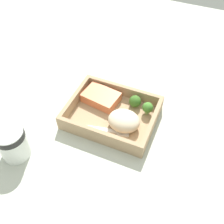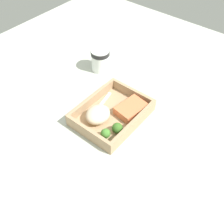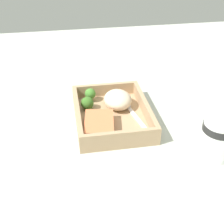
{
  "view_description": "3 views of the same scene",
  "coord_description": "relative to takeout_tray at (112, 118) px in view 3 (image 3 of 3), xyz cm",
  "views": [
    {
      "loc": [
        19.65,
        -46.44,
        60.69
      ],
      "look_at": [
        0.0,
        0.0,
        2.7
      ],
      "focal_mm": 42.0,
      "sensor_mm": 36.0,
      "label": 1
    },
    {
      "loc": [
        48.83,
        39.62,
        69.56
      ],
      "look_at": [
        0.0,
        0.0,
        2.7
      ],
      "focal_mm": 42.0,
      "sensor_mm": 36.0,
      "label": 2
    },
    {
      "loc": [
        -70.27,
        11.99,
        49.0
      ],
      "look_at": [
        0.0,
        0.0,
        2.7
      ],
      "focal_mm": 50.0,
      "sensor_mm": 36.0,
      "label": 3
    }
  ],
  "objects": [
    {
      "name": "tray_rim",
      "position": [
        0.0,
        0.0,
        2.47
      ],
      "size": [
        25.65,
        19.88,
        3.73
      ],
      "color": "tan",
      "rests_on": "takeout_tray"
    },
    {
      "name": "paper_cup",
      "position": [
        -18.66,
        -21.39,
        4.74
      ],
      "size": [
        7.78,
        7.78,
        9.55
      ],
      "color": "white",
      "rests_on": "ground_plane"
    },
    {
      "name": "fork",
      "position": [
        0.47,
        -5.92,
        0.82
      ],
      "size": [
        15.81,
        4.76,
        0.44
      ],
      "color": "silver",
      "rests_on": "takeout_tray"
    },
    {
      "name": "takeout_tray",
      "position": [
        0.0,
        0.0,
        0.0
      ],
      "size": [
        25.65,
        19.88,
        1.2
      ],
      "primitive_type": "cube",
      "color": "tan",
      "rests_on": "ground_plane"
    },
    {
      "name": "salmon_fillet",
      "position": [
        -5.48,
        4.27,
        2.07
      ],
      "size": [
        11.62,
        8.86,
        2.95
      ],
      "primitive_type": "cube",
      "rotation": [
        0.0,
        0.0,
        -0.15
      ],
      "color": "#E37649",
      "rests_on": "takeout_tray"
    },
    {
      "name": "ground_plane",
      "position": [
        0.0,
        0.0,
        -1.6
      ],
      "size": [
        160.0,
        160.0,
        2.0
      ],
      "primitive_type": "cube",
      "color": "#B8BDAF"
    },
    {
      "name": "receipt_slip",
      "position": [
        -3.71,
        24.87,
        -0.48
      ],
      "size": [
        13.97,
        16.54,
        0.24
      ],
      "primitive_type": "cube",
      "rotation": [
        0.0,
        0.0,
        0.38
      ],
      "color": "white",
      "rests_on": "ground_plane"
    },
    {
      "name": "broccoli_floret_2",
      "position": [
        9.32,
        4.91,
        2.97
      ],
      "size": [
        3.21,
        3.21,
        4.08
      ],
      "color": "#86AC61",
      "rests_on": "takeout_tray"
    },
    {
      "name": "mashed_potatoes",
      "position": [
        4.67,
        -2.46,
        3.04
      ],
      "size": [
        9.17,
        7.86,
        4.88
      ],
      "primitive_type": "ellipsoid",
      "color": "beige",
      "rests_on": "takeout_tray"
    },
    {
      "name": "broccoli_floret_1",
      "position": [
        4.92,
        6.24,
        2.58
      ],
      "size": [
        3.64,
        3.64,
        3.87
      ],
      "color": "#87A95C",
      "rests_on": "takeout_tray"
    }
  ]
}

